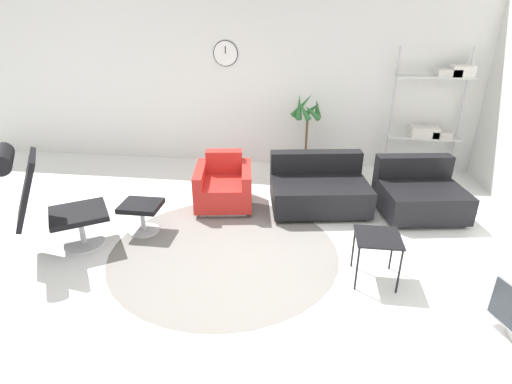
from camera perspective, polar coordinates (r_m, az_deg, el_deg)
The scene contains 11 objects.
ground_plane at distance 4.42m, azimuth -0.90°, elevation -8.50°, with size 12.00×12.00×0.00m, color white.
wall_back at distance 6.65m, azimuth 2.76°, elevation 15.76°, with size 12.00×0.09×2.80m.
round_rug at distance 4.44m, azimuth -4.57°, elevation -8.36°, with size 2.49×2.49×0.01m.
lounge_chair at distance 4.65m, azimuth -28.31°, elevation -0.16°, with size 1.08×0.96×1.21m.
ottoman at distance 4.86m, azimuth -16.03°, elevation -2.65°, with size 0.45×0.39×0.37m.
armchair_red at distance 5.34m, azimuth -4.61°, elevation 0.72°, with size 0.84×0.89×0.68m.
couch_low at distance 5.33m, azimuth 8.90°, elevation 0.34°, with size 1.36×1.08×0.68m.
couch_second at distance 5.53m, azimuth 22.24°, elevation -0.37°, with size 1.12×1.04×0.68m.
side_table at distance 3.95m, azimuth 17.00°, elevation -6.75°, with size 0.42×0.42×0.48m.
potted_plant at distance 6.36m, azimuth 7.19°, elevation 8.34°, with size 0.51×0.52×1.26m.
shelf_unit at distance 6.68m, azimuth 24.48°, elevation 11.08°, with size 1.08×0.28×1.94m.
Camera 1 is at (0.55, -3.67, 2.40)m, focal length 28.00 mm.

